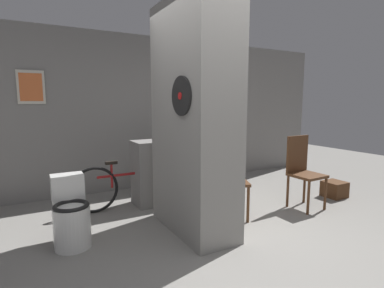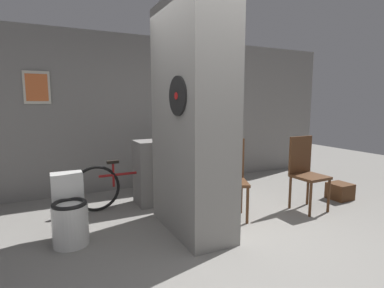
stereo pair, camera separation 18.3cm
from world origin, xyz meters
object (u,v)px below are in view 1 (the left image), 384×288
object	(u,v)px
chair_by_doorway	(303,169)
bottle_tall	(195,130)
toilet	(71,216)
chair_near_pillar	(230,174)
bicycle	(129,184)

from	to	relation	value
chair_by_doorway	bottle_tall	bearing A→B (deg)	129.46
toilet	bottle_tall	world-z (taller)	bottle_tall
chair_near_pillar	bottle_tall	size ratio (longest dim) A/B	3.12
bicycle	bottle_tall	distance (m)	1.32
chair_by_doorway	bottle_tall	xyz separation A→B (m)	(-1.06, 1.22, 0.50)
chair_by_doorway	bicycle	world-z (taller)	chair_by_doorway
bottle_tall	chair_by_doorway	bearing A→B (deg)	-49.00
chair_near_pillar	bottle_tall	distance (m)	1.11
bicycle	chair_by_doorway	bearing A→B (deg)	-28.28
toilet	chair_by_doorway	size ratio (longest dim) A/B	0.71
toilet	bicycle	world-z (taller)	toilet
chair_by_doorway	bicycle	bearing A→B (deg)	150.18
toilet	bottle_tall	xyz separation A→B (m)	(1.98, 0.88, 0.74)
toilet	bottle_tall	bearing A→B (deg)	24.09
chair_near_pillar	bicycle	bearing A→B (deg)	161.40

